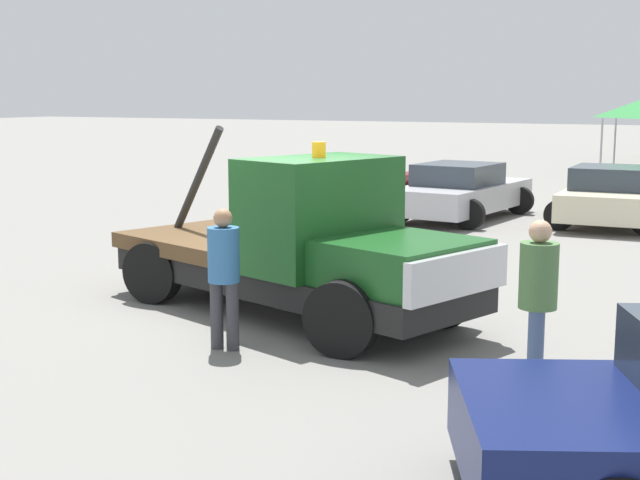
{
  "coord_description": "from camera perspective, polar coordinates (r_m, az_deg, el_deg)",
  "views": [
    {
      "loc": [
        5.71,
        -10.38,
        2.96
      ],
      "look_at": [
        0.5,
        0.0,
        1.05
      ],
      "focal_mm": 50.0,
      "sensor_mm": 36.0,
      "label": 1
    }
  ],
  "objects": [
    {
      "name": "parked_car_maroon",
      "position": [
        22.65,
        2.33,
        3.47
      ],
      "size": [
        2.59,
        4.95,
        1.34
      ],
      "rotation": [
        0.0,
        0.0,
        1.64
      ],
      "color": "maroon",
      "rests_on": "ground"
    },
    {
      "name": "parked_car_cream",
      "position": [
        21.48,
        18.2,
        2.69
      ],
      "size": [
        2.55,
        4.38,
        1.34
      ],
      "rotation": [
        0.0,
        0.0,
        1.59
      ],
      "color": "beige",
      "rests_on": "ground"
    },
    {
      "name": "tow_truck",
      "position": [
        11.78,
        -0.99,
        -0.63
      ],
      "size": [
        6.0,
        3.61,
        2.51
      ],
      "rotation": [
        0.0,
        0.0,
        -0.32
      ],
      "color": "black",
      "rests_on": "ground"
    },
    {
      "name": "ground_plane",
      "position": [
        12.22,
        -2.1,
        -4.69
      ],
      "size": [
        160.0,
        160.0,
        0.0
      ],
      "primitive_type": "plane",
      "color": "gray"
    },
    {
      "name": "parked_car_silver",
      "position": [
        21.55,
        8.99,
        3.06
      ],
      "size": [
        2.79,
        4.69,
        1.34
      ],
      "rotation": [
        0.0,
        0.0,
        1.46
      ],
      "color": "#B7B7BC",
      "rests_on": "ground"
    },
    {
      "name": "person_near_truck",
      "position": [
        9.16,
        13.77,
        -3.28
      ],
      "size": [
        0.39,
        0.39,
        1.73
      ],
      "rotation": [
        0.0,
        0.0,
        3.33
      ],
      "color": "#475B84",
      "rests_on": "ground"
    },
    {
      "name": "person_at_hood",
      "position": [
        10.37,
        -6.18,
        -1.84
      ],
      "size": [
        0.37,
        0.37,
        1.66
      ],
      "rotation": [
        0.0,
        0.0,
        1.7
      ],
      "color": "#38383D",
      "rests_on": "ground"
    }
  ]
}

